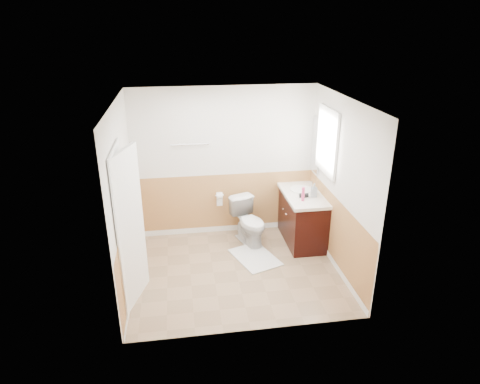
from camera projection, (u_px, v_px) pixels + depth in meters
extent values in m
plane|color=#8C7051|center=(236.00, 271.00, 6.23)|extent=(3.00, 3.00, 0.00)
plane|color=white|center=(235.00, 100.00, 5.27)|extent=(3.00, 3.00, 0.00)
plane|color=silver|center=(224.00, 163.00, 6.94)|extent=(3.00, 0.00, 3.00)
plane|color=silver|center=(252.00, 238.00, 4.56)|extent=(3.00, 0.00, 3.00)
plane|color=silver|center=(123.00, 199.00, 5.54)|extent=(0.00, 3.00, 3.00)
plane|color=silver|center=(340.00, 186.00, 5.96)|extent=(0.00, 3.00, 3.00)
plane|color=tan|center=(225.00, 205.00, 7.21)|extent=(3.00, 0.00, 3.00)
plane|color=tan|center=(252.00, 295.00, 4.86)|extent=(3.00, 0.00, 3.00)
plane|color=tan|center=(129.00, 249.00, 5.83)|extent=(0.00, 2.60, 2.60)
plane|color=tan|center=(335.00, 233.00, 6.24)|extent=(0.00, 2.60, 2.60)
imported|color=silver|center=(250.00, 222.00, 6.89)|extent=(0.64, 0.82, 0.74)
cube|color=white|center=(255.00, 257.00, 6.55)|extent=(0.79, 0.94, 0.02)
cube|color=black|center=(302.00, 219.00, 6.93)|extent=(0.55, 1.10, 0.80)
sphere|color=silver|center=(286.00, 214.00, 6.74)|extent=(0.03, 0.03, 0.03)
sphere|color=silver|center=(283.00, 209.00, 6.93)|extent=(0.03, 0.03, 0.03)
cube|color=silver|center=(303.00, 195.00, 6.77)|extent=(0.60, 1.15, 0.05)
cylinder|color=white|center=(301.00, 189.00, 6.89)|extent=(0.36, 0.36, 0.02)
cylinder|color=#B6B5BC|center=(312.00, 185.00, 6.90)|extent=(0.02, 0.02, 0.14)
cylinder|color=#C53365|center=(303.00, 194.00, 6.45)|extent=(0.05, 0.05, 0.22)
imported|color=gray|center=(314.00, 190.00, 6.61)|extent=(0.11, 0.12, 0.21)
cylinder|color=black|center=(304.00, 195.00, 6.59)|extent=(0.14, 0.07, 0.07)
cylinder|color=black|center=(300.00, 195.00, 6.67)|extent=(0.03, 0.03, 0.07)
cube|color=silver|center=(316.00, 145.00, 6.84)|extent=(0.02, 0.35, 0.90)
cube|color=white|center=(327.00, 141.00, 6.30)|extent=(0.04, 0.80, 1.00)
cube|color=white|center=(328.00, 141.00, 6.30)|extent=(0.01, 0.70, 0.90)
cube|color=white|center=(129.00, 230.00, 5.23)|extent=(0.29, 0.78, 2.04)
cube|color=white|center=(123.00, 230.00, 5.22)|extent=(0.02, 0.92, 2.10)
sphere|color=silver|center=(137.00, 223.00, 5.57)|extent=(0.06, 0.06, 0.06)
cylinder|color=silver|center=(190.00, 144.00, 6.68)|extent=(0.62, 0.02, 0.02)
cylinder|color=silver|center=(219.00, 195.00, 7.07)|extent=(0.14, 0.02, 0.02)
cylinder|color=white|center=(219.00, 195.00, 7.07)|extent=(0.10, 0.11, 0.11)
cube|color=white|center=(220.00, 201.00, 7.11)|extent=(0.10, 0.01, 0.16)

